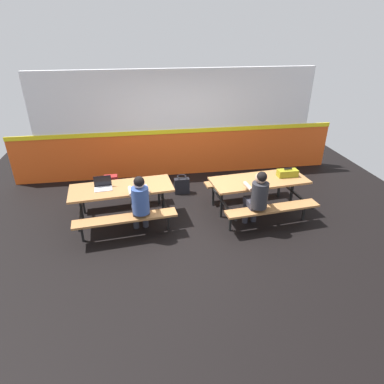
{
  "coord_description": "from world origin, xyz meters",
  "views": [
    {
      "loc": [
        -0.91,
        -5.33,
        3.42
      ],
      "look_at": [
        0.0,
        0.24,
        0.55
      ],
      "focal_mm": 30.36,
      "sensor_mm": 36.0,
      "label": 1
    }
  ],
  "objects_px": {
    "toolbox_grey": "(287,173)",
    "tote_bag_bright": "(182,185)",
    "backpack_dark": "(112,185)",
    "picnic_table_right": "(259,187)",
    "student_nearer": "(140,200)",
    "picnic_table_left": "(122,195)",
    "laptop_silver": "(103,186)",
    "student_further": "(257,195)"
  },
  "relations": [
    {
      "from": "student_nearer",
      "to": "backpack_dark",
      "type": "bearing_deg",
      "value": 109.88
    },
    {
      "from": "toolbox_grey",
      "to": "tote_bag_bright",
      "type": "height_order",
      "value": "toolbox_grey"
    },
    {
      "from": "picnic_table_left",
      "to": "backpack_dark",
      "type": "distance_m",
      "value": 1.35
    },
    {
      "from": "student_nearer",
      "to": "picnic_table_left",
      "type": "bearing_deg",
      "value": 122.65
    },
    {
      "from": "picnic_table_left",
      "to": "laptop_silver",
      "type": "distance_m",
      "value": 0.39
    },
    {
      "from": "picnic_table_right",
      "to": "tote_bag_bright",
      "type": "relative_size",
      "value": 4.59
    },
    {
      "from": "tote_bag_bright",
      "to": "laptop_silver",
      "type": "bearing_deg",
      "value": -147.79
    },
    {
      "from": "student_nearer",
      "to": "laptop_silver",
      "type": "relative_size",
      "value": 3.55
    },
    {
      "from": "laptop_silver",
      "to": "tote_bag_bright",
      "type": "distance_m",
      "value": 1.99
    },
    {
      "from": "laptop_silver",
      "to": "toolbox_grey",
      "type": "height_order",
      "value": "laptop_silver"
    },
    {
      "from": "toolbox_grey",
      "to": "backpack_dark",
      "type": "height_order",
      "value": "toolbox_grey"
    },
    {
      "from": "student_further",
      "to": "backpack_dark",
      "type": "height_order",
      "value": "student_further"
    },
    {
      "from": "picnic_table_left",
      "to": "laptop_silver",
      "type": "height_order",
      "value": "laptop_silver"
    },
    {
      "from": "picnic_table_left",
      "to": "student_nearer",
      "type": "bearing_deg",
      "value": -57.35
    },
    {
      "from": "student_further",
      "to": "backpack_dark",
      "type": "distance_m",
      "value": 3.4
    },
    {
      "from": "toolbox_grey",
      "to": "picnic_table_left",
      "type": "bearing_deg",
      "value": 179.51
    },
    {
      "from": "backpack_dark",
      "to": "tote_bag_bright",
      "type": "distance_m",
      "value": 1.61
    },
    {
      "from": "backpack_dark",
      "to": "tote_bag_bright",
      "type": "height_order",
      "value": "backpack_dark"
    },
    {
      "from": "student_nearer",
      "to": "picnic_table_right",
      "type": "bearing_deg",
      "value": 10.58
    },
    {
      "from": "laptop_silver",
      "to": "backpack_dark",
      "type": "distance_m",
      "value": 1.38
    },
    {
      "from": "picnic_table_right",
      "to": "laptop_silver",
      "type": "relative_size",
      "value": 5.81
    },
    {
      "from": "tote_bag_bright",
      "to": "student_nearer",
      "type": "bearing_deg",
      "value": -121.36
    },
    {
      "from": "picnic_table_right",
      "to": "student_further",
      "type": "bearing_deg",
      "value": -112.4
    },
    {
      "from": "student_further",
      "to": "tote_bag_bright",
      "type": "height_order",
      "value": "student_further"
    },
    {
      "from": "picnic_table_right",
      "to": "laptop_silver",
      "type": "xyz_separation_m",
      "value": [
        -3.01,
        0.09,
        0.21
      ]
    },
    {
      "from": "picnic_table_right",
      "to": "student_further",
      "type": "distance_m",
      "value": 0.64
    },
    {
      "from": "backpack_dark",
      "to": "tote_bag_bright",
      "type": "xyz_separation_m",
      "value": [
        1.59,
        -0.25,
        -0.02
      ]
    },
    {
      "from": "student_further",
      "to": "toolbox_grey",
      "type": "relative_size",
      "value": 3.02
    },
    {
      "from": "picnic_table_right",
      "to": "student_nearer",
      "type": "distance_m",
      "value": 2.39
    },
    {
      "from": "picnic_table_right",
      "to": "toolbox_grey",
      "type": "xyz_separation_m",
      "value": [
        0.61,
        0.06,
        0.24
      ]
    },
    {
      "from": "picnic_table_left",
      "to": "laptop_silver",
      "type": "relative_size",
      "value": 5.81
    },
    {
      "from": "student_further",
      "to": "tote_bag_bright",
      "type": "xyz_separation_m",
      "value": [
        -1.17,
        1.69,
        -0.51
      ]
    },
    {
      "from": "laptop_silver",
      "to": "student_nearer",
      "type": "bearing_deg",
      "value": -38.56
    },
    {
      "from": "student_nearer",
      "to": "tote_bag_bright",
      "type": "distance_m",
      "value": 1.88
    },
    {
      "from": "toolbox_grey",
      "to": "backpack_dark",
      "type": "bearing_deg",
      "value": 160.27
    },
    {
      "from": "student_further",
      "to": "toolbox_grey",
      "type": "xyz_separation_m",
      "value": [
        0.85,
        0.64,
        0.1
      ]
    },
    {
      "from": "picnic_table_right",
      "to": "backpack_dark",
      "type": "distance_m",
      "value": 3.3
    },
    {
      "from": "picnic_table_left",
      "to": "student_further",
      "type": "bearing_deg",
      "value": -15.36
    },
    {
      "from": "picnic_table_right",
      "to": "tote_bag_bright",
      "type": "height_order",
      "value": "picnic_table_right"
    },
    {
      "from": "picnic_table_right",
      "to": "student_nearer",
      "type": "height_order",
      "value": "student_nearer"
    },
    {
      "from": "laptop_silver",
      "to": "toolbox_grey",
      "type": "bearing_deg",
      "value": -0.53
    },
    {
      "from": "student_further",
      "to": "backpack_dark",
      "type": "xyz_separation_m",
      "value": [
        -2.75,
        1.93,
        -0.49
      ]
    }
  ]
}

